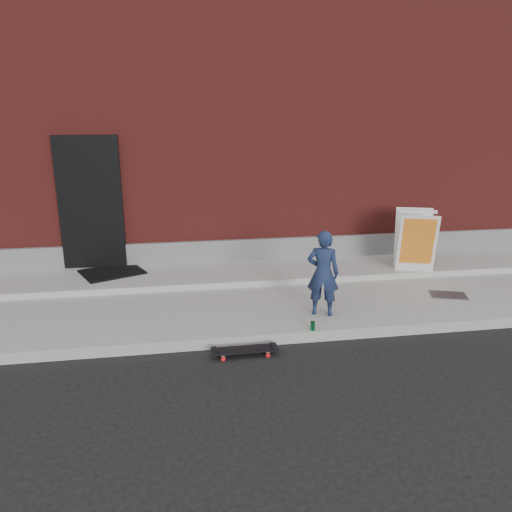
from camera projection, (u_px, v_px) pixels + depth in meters
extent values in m
plane|color=black|center=(274.00, 345.00, 6.44)|extent=(80.00, 80.00, 0.00)
cube|color=gray|center=(256.00, 298.00, 7.84)|extent=(20.00, 3.00, 0.15)
cube|color=gray|center=(247.00, 273.00, 8.65)|extent=(20.00, 1.20, 0.10)
cube|color=maroon|center=(221.00, 127.00, 12.36)|extent=(20.00, 8.00, 5.00)
cube|color=slate|center=(243.00, 250.00, 9.12)|extent=(20.00, 0.10, 0.40)
cube|color=black|center=(91.00, 203.00, 8.45)|extent=(1.05, 0.12, 2.25)
imported|color=#182444|center=(323.00, 273.00, 6.87)|extent=(0.51, 0.42, 1.21)
cylinder|color=red|center=(265.00, 348.00, 6.29)|extent=(0.06, 0.03, 0.06)
cylinder|color=red|center=(268.00, 355.00, 6.12)|extent=(0.06, 0.03, 0.06)
cylinder|color=red|center=(222.00, 352.00, 6.20)|extent=(0.06, 0.03, 0.06)
cylinder|color=red|center=(223.00, 359.00, 6.03)|extent=(0.06, 0.03, 0.06)
cube|color=#AEAEB3|center=(267.00, 349.00, 6.19)|extent=(0.05, 0.17, 0.02)
cube|color=#AEAEB3|center=(222.00, 353.00, 6.10)|extent=(0.05, 0.17, 0.02)
cube|color=black|center=(245.00, 349.00, 6.14)|extent=(0.80, 0.21, 0.02)
cube|color=silver|center=(417.00, 244.00, 8.33)|extent=(0.68, 0.46, 1.02)
cube|color=silver|center=(413.00, 237.00, 8.77)|extent=(0.68, 0.46, 1.02)
cube|color=yellow|center=(417.00, 247.00, 8.32)|extent=(0.56, 0.36, 0.81)
cube|color=silver|center=(418.00, 211.00, 8.40)|extent=(0.61, 0.24, 0.05)
cylinder|color=#1A8541|center=(313.00, 326.00, 6.50)|extent=(0.08, 0.08, 0.12)
cube|color=black|center=(112.00, 272.00, 8.49)|extent=(1.20, 1.11, 0.03)
cube|color=#4C4B50|center=(449.00, 295.00, 7.73)|extent=(0.61, 0.49, 0.02)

